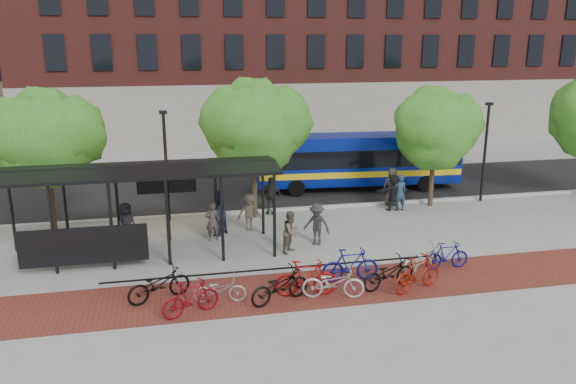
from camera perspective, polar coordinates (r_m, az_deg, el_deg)
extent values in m
plane|color=#9E9E99|center=(24.39, 4.80, -4.41)|extent=(160.00, 160.00, 0.00)
cube|color=black|center=(31.78, 0.70, 0.36)|extent=(160.00, 8.00, 0.01)
cube|color=#B7B7B2|center=(28.03, 2.48, -1.60)|extent=(160.00, 0.25, 0.12)
cube|color=maroon|center=(19.43, 3.32, -9.70)|extent=(24.00, 3.00, 0.01)
cube|color=black|center=(19.95, -1.01, -8.98)|extent=(12.00, 0.05, 0.95)
cube|color=maroon|center=(50.82, 7.65, 17.21)|extent=(55.00, 14.00, 20.00)
cylinder|color=black|center=(24.56, -26.26, -1.80)|extent=(0.12, 0.12, 3.30)
cylinder|color=black|center=(21.59, -22.79, -3.61)|extent=(0.12, 0.12, 3.30)
cylinder|color=black|center=(24.12, -21.66, -1.57)|extent=(0.12, 0.12, 3.30)
cylinder|color=black|center=(21.28, -17.50, -3.37)|extent=(0.12, 0.12, 3.30)
cylinder|color=black|center=(23.85, -16.94, -1.33)|extent=(0.12, 0.12, 3.30)
cylinder|color=black|center=(21.16, -12.11, -3.09)|extent=(0.12, 0.12, 3.30)
cylinder|color=black|center=(23.74, -12.13, -1.07)|extent=(0.12, 0.12, 3.30)
cylinder|color=black|center=(21.23, -6.70, -2.79)|extent=(0.12, 0.12, 3.30)
cylinder|color=black|center=(23.80, -7.32, -0.81)|extent=(0.12, 0.12, 3.30)
cylinder|color=black|center=(21.48, -1.38, -2.47)|extent=(0.12, 0.12, 3.30)
cylinder|color=black|center=(24.03, -2.56, -0.54)|extent=(0.12, 0.12, 3.30)
cube|color=black|center=(21.57, -20.02, -5.17)|extent=(4.50, 0.08, 1.40)
cube|color=black|center=(21.34, -15.07, 1.90)|extent=(10.60, 1.65, 0.29)
cube|color=black|center=(22.71, -14.90, 2.70)|extent=(10.60, 1.65, 0.29)
cube|color=black|center=(23.48, -14.76, 2.11)|extent=(9.00, 0.10, 0.40)
cube|color=black|center=(23.64, -12.23, 0.74)|extent=(2.40, 0.12, 0.70)
cube|color=#FF7200|center=(23.72, -12.23, 0.79)|extent=(2.20, 0.02, 0.55)
cylinder|color=#382619|center=(26.75, -22.85, -1.13)|extent=(0.24, 0.24, 2.38)
sphere|color=#2D7920|center=(26.16, -23.48, 4.75)|extent=(4.00, 4.00, 4.00)
sphere|color=#2D7920|center=(26.12, -21.31, 5.62)|extent=(3.20, 3.20, 3.20)
sphere|color=#2D7920|center=(25.98, -25.43, 5.36)|extent=(3.00, 3.00, 3.00)
sphere|color=#2D7920|center=(26.41, -23.29, 6.62)|extent=(2.80, 2.80, 2.80)
cylinder|color=#382619|center=(26.46, -3.42, 0.07)|extent=(0.24, 0.24, 2.52)
sphere|color=#2D7920|center=(25.85, -3.52, 6.37)|extent=(4.20, 4.20, 4.20)
sphere|color=#2D7920|center=(26.17, -1.31, 7.17)|extent=(3.36, 3.36, 3.36)
sphere|color=#2D7920|center=(25.39, -5.33, 7.08)|extent=(3.15, 3.15, 3.15)
sphere|color=#2D7920|center=(26.14, -3.47, 8.24)|extent=(2.94, 2.94, 2.94)
cylinder|color=#382619|center=(29.15, 14.36, 0.79)|extent=(0.24, 0.24, 2.27)
sphere|color=#2D7920|center=(28.62, 14.71, 5.95)|extent=(3.80, 3.80, 3.80)
sphere|color=#2D7920|center=(29.19, 16.26, 6.61)|extent=(3.04, 3.04, 3.04)
sphere|color=#2D7920|center=(27.97, 13.63, 6.64)|extent=(2.85, 2.85, 2.85)
sphere|color=#2D7920|center=(28.91, 14.64, 7.65)|extent=(2.66, 2.66, 2.66)
cylinder|color=black|center=(26.20, -12.25, 2.38)|extent=(0.14, 0.14, 5.00)
cube|color=black|center=(25.76, -12.58, 7.91)|extent=(0.35, 0.20, 0.15)
cylinder|color=black|center=(30.54, 19.35, 3.68)|extent=(0.14, 0.14, 5.00)
cube|color=black|center=(30.17, 19.78, 8.42)|extent=(0.35, 0.20, 0.15)
cube|color=#071A8C|center=(31.67, 7.07, 3.39)|extent=(11.48, 3.31, 2.60)
cube|color=black|center=(31.63, 7.08, 3.76)|extent=(11.26, 3.33, 0.94)
cube|color=yellow|center=(31.81, 7.03, 2.26)|extent=(11.37, 3.35, 0.33)
cube|color=#071A8C|center=(31.44, 7.14, 5.62)|extent=(11.23, 3.05, 0.17)
cylinder|color=black|center=(30.09, 0.87, 0.38)|extent=(0.92, 0.33, 0.91)
cylinder|color=black|center=(32.44, 0.24, 1.49)|extent=(0.92, 0.33, 0.91)
cylinder|color=black|center=(31.93, 13.85, 0.81)|extent=(0.92, 0.33, 0.91)
cylinder|color=black|center=(34.16, 12.39, 1.84)|extent=(0.92, 0.33, 0.91)
imported|color=black|center=(18.81, -12.99, -9.11)|extent=(2.24, 1.50, 1.11)
imported|color=maroon|center=(17.68, -9.89, -10.55)|extent=(1.94, 1.17, 1.13)
imported|color=#9D9D9F|center=(18.38, -6.92, -9.80)|extent=(1.73, 0.76, 0.88)
imported|color=black|center=(18.22, -0.85, -9.53)|extent=(2.24, 1.44, 1.11)
imported|color=maroon|center=(18.61, 1.85, -8.74)|extent=(2.13, 0.78, 1.25)
imported|color=#BCBDBF|center=(18.56, 4.62, -9.15)|extent=(2.16, 1.15, 1.08)
imported|color=navy|center=(19.77, 6.34, -7.39)|extent=(2.05, 0.64, 1.22)
imported|color=black|center=(19.48, 10.18, -8.13)|extent=(2.17, 1.24, 1.08)
imported|color=maroon|center=(19.48, 13.04, -8.05)|extent=(2.12, 1.30, 1.23)
imported|color=#B8B9BB|center=(21.00, 13.61, -6.58)|extent=(2.14, 1.40, 1.06)
imported|color=navy|center=(21.53, 15.82, -6.23)|extent=(1.73, 0.51, 1.04)
imported|color=black|center=(24.03, -16.10, -3.06)|extent=(1.00, 1.00, 1.76)
imported|color=#403633|center=(23.64, -7.68, -2.98)|extent=(0.66, 0.48, 1.68)
imported|color=#20294B|center=(24.27, -7.16, -2.15)|extent=(1.19, 1.18, 1.94)
imported|color=#4E443A|center=(24.73, -3.95, -2.09)|extent=(1.11, 0.68, 1.65)
imported|color=#292929|center=(27.03, -1.78, -0.35)|extent=(1.16, 0.84, 1.82)
imported|color=black|center=(28.06, 10.68, -0.04)|extent=(1.69, 0.56, 1.81)
imported|color=#3C3530|center=(28.87, 10.54, 0.53)|extent=(1.04, 0.77, 1.93)
imported|color=#22364F|center=(28.03, 11.29, -0.06)|extent=(0.68, 0.45, 1.84)
imported|color=brown|center=(22.20, 0.32, -4.06)|extent=(1.03, 1.04, 1.69)
imported|color=#2B2B2B|center=(22.99, 2.94, -3.29)|extent=(1.30, 1.21, 1.76)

